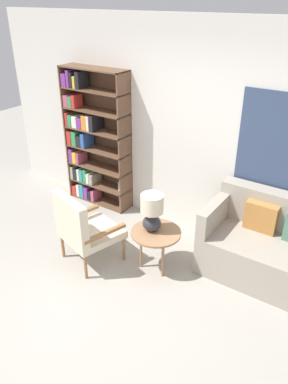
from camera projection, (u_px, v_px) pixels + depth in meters
The scene contains 6 objects.
ground_plane at pixel (91, 311), 3.83m from camera, with size 14.00×14.00×0.00m, color #9E998E.
wall_back at pixel (196, 132), 4.65m from camera, with size 6.40×0.08×2.70m.
bookshelf at pixel (91, 142), 5.50m from camera, with size 1.03×0.30×2.02m.
armchair at pixel (82, 227), 4.30m from camera, with size 0.74×0.76×0.91m.
side_table at pixel (156, 235), 4.23m from camera, with size 0.57×0.57×0.51m.
table_lamp at pixel (152, 211), 4.13m from camera, with size 0.26×0.26×0.45m.
Camera 1 is at (2.03, -2.02, 2.88)m, focal length 35.00 mm.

